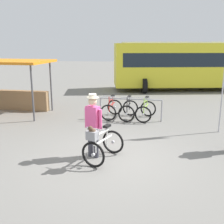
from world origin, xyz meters
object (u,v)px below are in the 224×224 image
object	(u,v)px
racked_bike_lime	(146,111)
market_stall	(17,81)
racked_bike_red	(112,109)
bus_distant	(191,63)
featured_bicycle	(101,144)
person_with_featured_bike	(93,123)
racked_bike_black	(128,110)

from	to	relation	value
racked_bike_lime	market_stall	distance (m)	5.70
racked_bike_red	bus_distant	world-z (taller)	bus_distant
racked_bike_red	racked_bike_lime	world-z (taller)	same
featured_bicycle	person_with_featured_bike	xyz separation A→B (m)	(-0.26, 0.30, 0.46)
racked_bike_black	racked_bike_lime	distance (m)	0.70
racked_bike_lime	featured_bicycle	distance (m)	4.35
racked_bike_black	featured_bicycle	xyz separation A→B (m)	(-0.49, -4.25, 0.12)
featured_bicycle	person_with_featured_bike	size ratio (longest dim) A/B	0.73
racked_bike_black	featured_bicycle	distance (m)	4.28
bus_distant	racked_bike_black	bearing A→B (deg)	-115.64
market_stall	racked_bike_red	bearing A→B (deg)	-6.55
racked_bike_black	person_with_featured_bike	size ratio (longest dim) A/B	0.69
racked_bike_black	market_stall	bearing A→B (deg)	173.57
featured_bicycle	market_stall	xyz separation A→B (m)	(-4.39, 4.80, 0.91)
racked_bike_red	featured_bicycle	distance (m)	4.32
racked_bike_red	racked_bike_lime	distance (m)	1.40
racked_bike_black	bus_distant	bearing A→B (deg)	64.36
person_with_featured_bike	racked_bike_lime	bearing A→B (deg)	69.68
racked_bike_black	market_stall	xyz separation A→B (m)	(-4.88, 0.55, 1.03)
racked_bike_red	person_with_featured_bike	bearing A→B (deg)	-90.65
racked_bike_black	featured_bicycle	size ratio (longest dim) A/B	0.94
racked_bike_lime	racked_bike_black	bearing A→B (deg)	174.34
racked_bike_red	market_stall	distance (m)	4.33
racked_bike_lime	market_stall	xyz separation A→B (m)	(-5.57, 0.62, 1.03)
person_with_featured_bike	bus_distant	world-z (taller)	bus_distant
featured_bicycle	bus_distant	world-z (taller)	bus_distant
featured_bicycle	person_with_featured_bike	distance (m)	0.61
bus_distant	person_with_featured_bike	bearing A→B (deg)	-110.85
bus_distant	market_stall	world-z (taller)	bus_distant
featured_bicycle	racked_bike_red	bearing A→B (deg)	92.80
person_with_featured_bike	market_stall	world-z (taller)	market_stall
racked_bike_red	racked_bike_black	distance (m)	0.70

